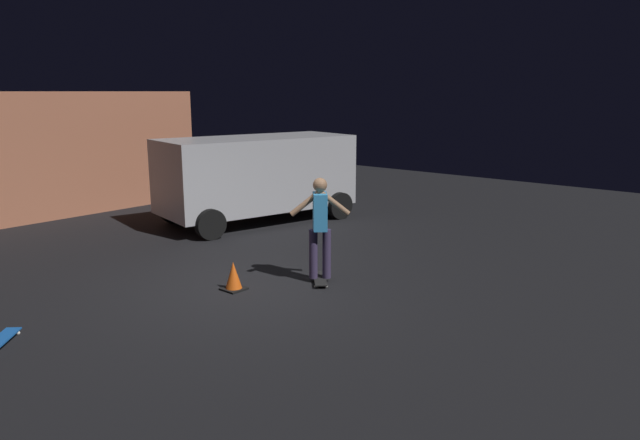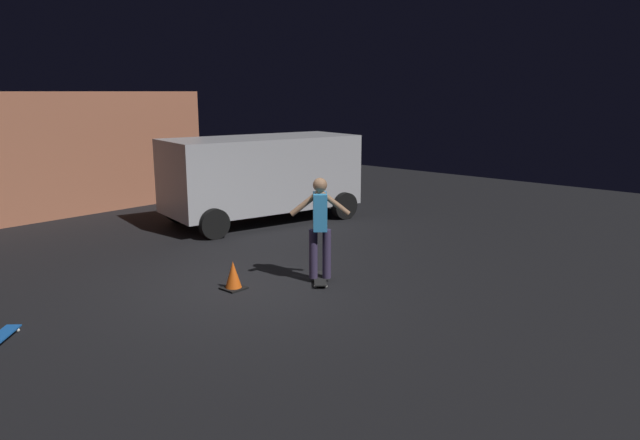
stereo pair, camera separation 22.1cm
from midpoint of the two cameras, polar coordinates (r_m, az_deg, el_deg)
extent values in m
plane|color=black|center=(9.59, -8.06, -6.51)|extent=(28.00, 28.00, 0.00)
cube|color=#B2B2B7|center=(14.19, -6.60, 4.58)|extent=(4.91, 2.88, 1.70)
cube|color=black|center=(15.40, 0.77, 6.59)|extent=(0.45, 1.72, 0.64)
cylinder|color=black|center=(16.06, -2.90, 2.49)|extent=(0.69, 0.36, 0.66)
cylinder|color=black|center=(14.48, 1.47, 1.41)|extent=(0.69, 0.36, 0.66)
cylinder|color=black|center=(14.45, -14.51, 0.99)|extent=(0.69, 0.36, 0.66)
cylinder|color=black|center=(12.67, -11.09, -0.41)|extent=(0.69, 0.36, 0.66)
cube|color=black|center=(9.75, -0.65, -5.69)|extent=(0.70, 0.68, 0.02)
sphere|color=silver|center=(10.05, -1.22, -5.35)|extent=(0.05, 0.05, 0.05)
sphere|color=silver|center=(10.05, -0.25, -5.34)|extent=(0.05, 0.05, 0.05)
sphere|color=silver|center=(9.48, -1.09, -6.46)|extent=(0.05, 0.05, 0.05)
sphere|color=silver|center=(9.48, -0.05, -6.44)|extent=(0.05, 0.05, 0.05)
cube|color=#1959B2|center=(8.49, -29.33, -10.15)|extent=(0.70, 0.68, 0.02)
sphere|color=silver|center=(8.79, -28.95, -9.61)|extent=(0.05, 0.05, 0.05)
sphere|color=silver|center=(8.72, -27.93, -9.68)|extent=(0.05, 0.05, 0.05)
cylinder|color=#382D4C|center=(9.63, -1.31, -3.32)|extent=(0.14, 0.14, 0.82)
cylinder|color=#382D4C|center=(9.64, 0.00, -3.31)|extent=(0.14, 0.14, 0.82)
cube|color=#338CCC|center=(9.46, -0.67, 0.83)|extent=(0.43, 0.42, 0.60)
sphere|color=#936B4C|center=(9.39, -0.68, 3.43)|extent=(0.23, 0.23, 0.23)
cylinder|color=#936B4C|center=(9.43, -2.01, 1.70)|extent=(0.44, 0.45, 0.46)
cylinder|color=#936B4C|center=(9.45, 0.66, 1.73)|extent=(0.44, 0.45, 0.46)
cube|color=black|center=(9.51, -9.03, -6.62)|extent=(0.34, 0.34, 0.03)
cone|color=#EA5914|center=(9.44, -9.08, -5.38)|extent=(0.28, 0.28, 0.46)
camera|label=1|loc=(0.11, -90.67, -0.15)|focal=32.93mm
camera|label=2|loc=(0.11, 89.33, 0.15)|focal=32.93mm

